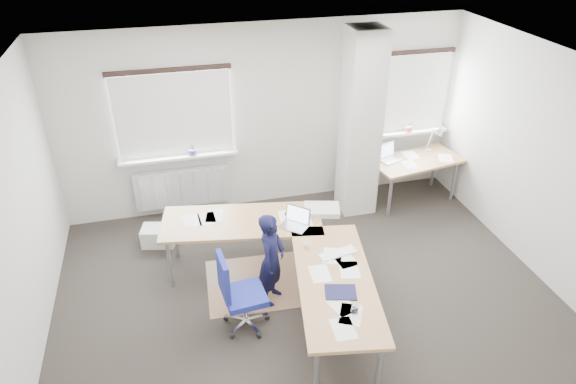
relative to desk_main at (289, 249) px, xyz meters
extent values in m
plane|color=#292421|center=(0.20, -0.23, -0.69)|extent=(6.00, 6.00, 0.00)
cube|color=#B9B7A9|center=(0.20, 2.27, 0.71)|extent=(6.00, 0.04, 2.80)
cube|color=#B9B7A9|center=(-2.80, -0.23, 0.71)|extent=(0.04, 5.00, 2.80)
cube|color=#B9B7A9|center=(3.20, -0.23, 0.71)|extent=(0.04, 5.00, 2.80)
cube|color=white|center=(0.20, -0.23, 2.11)|extent=(6.00, 5.00, 0.04)
cube|color=#B9B7A9|center=(1.50, 1.72, 0.70)|extent=(0.50, 0.50, 2.78)
cube|color=white|center=(-1.10, 2.24, 0.91)|extent=(1.60, 0.04, 1.20)
cube|color=white|center=(-1.10, 2.20, 0.91)|extent=(1.60, 0.02, 1.20)
cube|color=white|center=(-1.10, 2.17, 0.29)|extent=(1.70, 0.20, 0.04)
cube|color=white|center=(2.50, 2.24, 0.91)|extent=(1.20, 0.04, 1.20)
cube|color=white|center=(2.50, 2.20, 0.91)|extent=(1.20, 0.02, 1.20)
cube|color=white|center=(2.50, 2.17, 0.29)|extent=(1.30, 0.20, 0.04)
cube|color=silver|center=(-1.10, 2.19, -0.24)|extent=(1.40, 0.10, 0.60)
cylinder|color=#603B82|center=(-0.90, 2.15, 0.35)|extent=(0.12, 0.12, 0.08)
imported|color=#346227|center=(-0.90, 2.15, 0.39)|extent=(0.09, 0.06, 0.17)
cylinder|color=#B15F44|center=(2.50, 2.15, 0.35)|extent=(0.12, 0.12, 0.08)
imported|color=#346227|center=(2.50, 2.15, 0.39)|extent=(0.09, 0.07, 0.17)
cube|color=#8D684D|center=(-0.32, 0.30, -0.69)|extent=(1.36, 1.17, 0.01)
cube|color=white|center=(-1.52, 1.47, -0.56)|extent=(0.50, 0.40, 0.27)
cube|color=olive|center=(-0.45, 0.67, 0.02)|extent=(2.11, 1.14, 0.04)
cube|color=olive|center=(0.33, -0.68, 0.02)|extent=(1.14, 2.11, 0.04)
cylinder|color=#9B9BA1|center=(-1.39, 0.53, -0.35)|extent=(0.05, 0.05, 0.69)
cylinder|color=#9B9BA1|center=(-1.28, 1.13, -0.35)|extent=(0.05, 0.05, 0.69)
cylinder|color=#9B9BA1|center=(0.49, 0.81, -0.35)|extent=(0.05, 0.05, 0.69)
cylinder|color=#9B9BA1|center=(-0.12, -1.52, -0.35)|extent=(0.05, 0.05, 0.69)
cylinder|color=#9B9BA1|center=(0.47, -1.62, -0.35)|extent=(0.05, 0.05, 0.69)
cylinder|color=#9B9BA1|center=(0.78, 0.15, -0.35)|extent=(0.05, 0.05, 0.69)
cube|color=#B7B7BC|center=(0.15, 0.37, 0.05)|extent=(0.40, 0.39, 0.01)
cube|color=#B7B7BC|center=(0.23, 0.46, 0.16)|extent=(0.27, 0.25, 0.22)
cube|color=silver|center=(0.23, 0.46, 0.16)|extent=(0.24, 0.22, 0.19)
cube|color=white|center=(0.50, -0.28, 0.05)|extent=(0.46, 0.21, 0.02)
cube|color=#141437|center=(0.31, -0.91, 0.05)|extent=(0.37, 0.31, 0.01)
cube|color=beige|center=(0.59, 0.61, 0.07)|extent=(0.52, 0.43, 0.07)
imported|color=white|center=(0.19, -0.08, 0.07)|extent=(0.07, 0.07, 0.07)
cylinder|color=silver|center=(0.34, -1.23, 0.09)|extent=(0.07, 0.07, 0.10)
cube|color=olive|center=(2.45, 1.69, 0.02)|extent=(1.50, 0.93, 0.04)
cylinder|color=#9B9BA1|center=(1.90, 1.34, -0.35)|extent=(0.05, 0.05, 0.69)
cylinder|color=#9B9BA1|center=(3.09, 1.55, -0.35)|extent=(0.05, 0.05, 0.69)
cylinder|color=#9B9BA1|center=(1.82, 1.83, -0.35)|extent=(0.05, 0.05, 0.69)
cylinder|color=#9B9BA1|center=(3.00, 2.04, -0.35)|extent=(0.05, 0.05, 0.69)
cube|color=#B7B7BC|center=(2.06, 1.76, 0.05)|extent=(0.39, 0.33, 0.01)
cube|color=#B7B7BC|center=(2.02, 1.87, 0.16)|extent=(0.33, 0.15, 0.22)
cube|color=silver|center=(2.02, 1.87, 0.16)|extent=(0.28, 0.12, 0.19)
cylinder|color=silver|center=(2.79, 1.93, 0.05)|extent=(0.10, 0.10, 0.02)
cylinder|color=silver|center=(2.79, 1.93, 0.24)|extent=(0.02, 0.16, 0.38)
cylinder|color=silver|center=(2.79, 1.81, 0.46)|extent=(0.02, 0.29, 0.13)
cone|color=silver|center=(2.79, 1.67, 0.44)|extent=(0.14, 0.16, 0.17)
cube|color=navy|center=(-0.61, -0.39, -0.25)|extent=(0.48, 0.48, 0.08)
cube|color=navy|center=(-0.83, -0.41, 0.08)|extent=(0.09, 0.39, 0.48)
cylinder|color=silver|center=(-0.61, -0.39, -0.43)|extent=(0.06, 0.06, 0.33)
cylinder|color=black|center=(-0.36, -0.37, -0.66)|extent=(0.06, 0.03, 0.06)
cylinder|color=black|center=(-0.55, -0.15, -0.66)|extent=(0.04, 0.06, 0.06)
cylinder|color=black|center=(-0.82, -0.26, -0.66)|extent=(0.06, 0.05, 0.06)
cylinder|color=black|center=(-0.80, -0.56, -0.66)|extent=(0.06, 0.06, 0.06)
cylinder|color=black|center=(-0.51, -0.62, -0.66)|extent=(0.05, 0.06, 0.06)
imported|color=black|center=(-0.22, -0.03, -0.09)|extent=(0.48, 0.52, 1.20)
camera|label=1|loc=(-1.20, -4.67, 3.60)|focal=32.00mm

